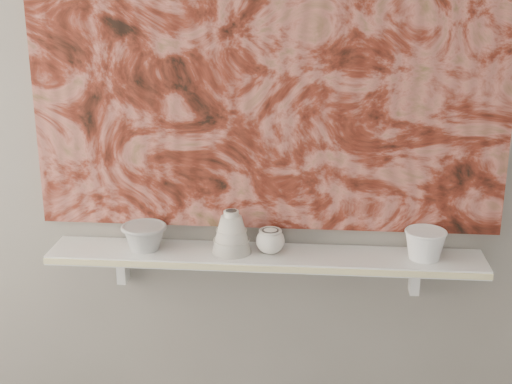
# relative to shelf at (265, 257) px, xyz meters

# --- Properties ---
(wall_back) EXTENTS (3.60, 0.00, 3.60)m
(wall_back) POSITION_rel_shelf_xyz_m (0.00, 0.09, 0.44)
(wall_back) COLOR slate
(wall_back) RESTS_ON floor
(shelf) EXTENTS (1.40, 0.18, 0.03)m
(shelf) POSITION_rel_shelf_xyz_m (0.00, 0.00, 0.00)
(shelf) COLOR white
(shelf) RESTS_ON wall_back
(shelf_stripe) EXTENTS (1.40, 0.01, 0.02)m
(shelf_stripe) POSITION_rel_shelf_xyz_m (0.00, -0.09, 0.00)
(shelf_stripe) COLOR beige
(shelf_stripe) RESTS_ON shelf
(bracket_left) EXTENTS (0.03, 0.06, 0.12)m
(bracket_left) POSITION_rel_shelf_xyz_m (-0.49, 0.06, -0.07)
(bracket_left) COLOR white
(bracket_left) RESTS_ON wall_back
(bracket_right) EXTENTS (0.03, 0.06, 0.12)m
(bracket_right) POSITION_rel_shelf_xyz_m (0.49, 0.06, -0.07)
(bracket_right) COLOR white
(bracket_right) RESTS_ON wall_back
(painting) EXTENTS (1.50, 0.02, 1.10)m
(painting) POSITION_rel_shelf_xyz_m (0.00, 0.08, 0.62)
(painting) COLOR maroon
(painting) RESTS_ON wall_back
(house_motif) EXTENTS (0.09, 0.00, 0.08)m
(house_motif) POSITION_rel_shelf_xyz_m (0.45, 0.07, 0.32)
(house_motif) COLOR black
(house_motif) RESTS_ON painting
(bowl_grey) EXTENTS (0.16, 0.16, 0.09)m
(bowl_grey) POSITION_rel_shelf_xyz_m (-0.39, 0.00, 0.06)
(bowl_grey) COLOR #9B9B98
(bowl_grey) RESTS_ON shelf
(cup_cream) EXTENTS (0.11, 0.11, 0.08)m
(cup_cream) POSITION_rel_shelf_xyz_m (0.02, 0.00, 0.06)
(cup_cream) COLOR beige
(cup_cream) RESTS_ON shelf
(bell_vessel) EXTENTS (0.15, 0.15, 0.14)m
(bell_vessel) POSITION_rel_shelf_xyz_m (-0.11, 0.00, 0.09)
(bell_vessel) COLOR beige
(bell_vessel) RESTS_ON shelf
(bowl_white) EXTENTS (0.16, 0.16, 0.10)m
(bowl_white) POSITION_rel_shelf_xyz_m (0.51, 0.00, 0.06)
(bowl_white) COLOR white
(bowl_white) RESTS_ON shelf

